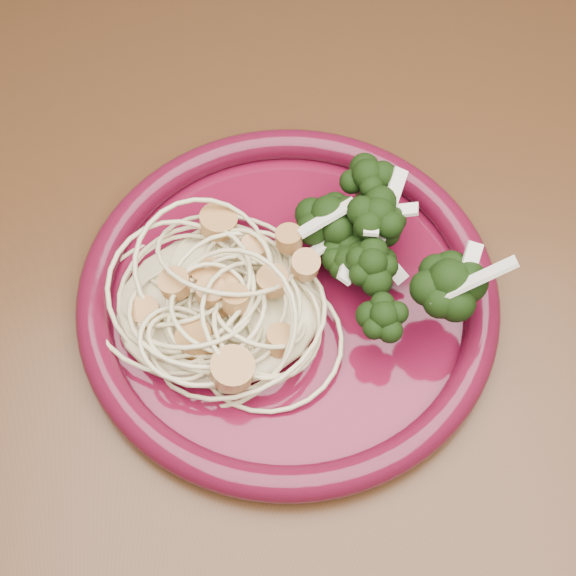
{
  "coord_description": "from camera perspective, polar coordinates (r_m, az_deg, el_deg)",
  "views": [
    {
      "loc": [
        -0.09,
        -0.3,
        1.24
      ],
      "look_at": [
        -0.05,
        -0.03,
        0.77
      ],
      "focal_mm": 50.0,
      "sensor_mm": 36.0,
      "label": 1
    }
  ],
  "objects": [
    {
      "name": "dining_table",
      "position": [
        0.67,
        4.24,
        -2.61
      ],
      "size": [
        1.2,
        0.8,
        0.75
      ],
      "color": "#472814",
      "rests_on": "ground"
    },
    {
      "name": "scallop_cluster",
      "position": [
        0.51,
        -5.21,
        1.35
      ],
      "size": [
        0.14,
        0.14,
        0.04
      ],
      "primitive_type": null,
      "rotation": [
        0.0,
        0.0,
        0.08
      ],
      "color": "tan",
      "rests_on": "spaghetti_pile"
    },
    {
      "name": "onion_garnish",
      "position": [
        0.51,
        6.27,
        3.68
      ],
      "size": [
        0.07,
        0.1,
        0.05
      ],
      "primitive_type": null,
      "rotation": [
        0.0,
        0.0,
        0.08
      ],
      "color": "beige",
      "rests_on": "broccoli_pile"
    },
    {
      "name": "spaghetti_pile",
      "position": [
        0.54,
        -4.89,
        -0.77
      ],
      "size": [
        0.15,
        0.13,
        0.03
      ],
      "primitive_type": "ellipsoid",
      "rotation": [
        0.0,
        0.0,
        0.08
      ],
      "color": "beige",
      "rests_on": "dinner_plate"
    },
    {
      "name": "broccoli_pile",
      "position": [
        0.54,
        5.95,
        1.76
      ],
      "size": [
        0.1,
        0.16,
        0.05
      ],
      "primitive_type": "ellipsoid",
      "rotation": [
        0.0,
        0.0,
        0.08
      ],
      "color": "black",
      "rests_on": "dinner_plate"
    },
    {
      "name": "dinner_plate",
      "position": [
        0.55,
        0.0,
        -0.49
      ],
      "size": [
        0.31,
        0.31,
        0.02
      ],
      "rotation": [
        0.0,
        0.0,
        0.08
      ],
      "color": "#52091E",
      "rests_on": "dining_table"
    }
  ]
}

